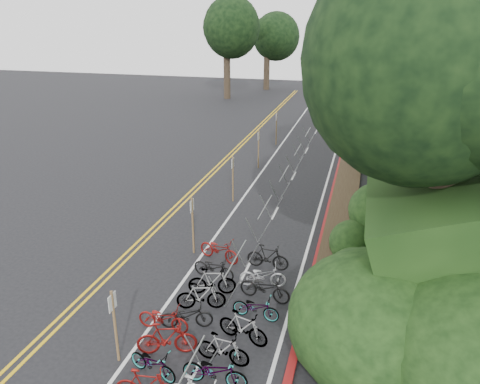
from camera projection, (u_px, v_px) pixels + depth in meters
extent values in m
plane|color=black|center=(124.00, 320.00, 15.40)|extent=(120.00, 120.00, 0.00)
cube|color=gold|center=(178.00, 203.00, 24.93)|extent=(0.12, 80.00, 0.01)
cube|color=gold|center=(184.00, 203.00, 24.86)|extent=(0.12, 80.00, 0.01)
cube|color=silver|center=(235.00, 209.00, 24.16)|extent=(0.12, 80.00, 0.01)
cube|color=silver|center=(317.00, 218.00, 23.13)|extent=(0.12, 80.00, 0.01)
cube|color=silver|center=(190.00, 382.00, 12.84)|extent=(0.10, 1.60, 0.01)
cube|color=silver|center=(245.00, 272.00, 18.24)|extent=(0.10, 1.60, 0.01)
cube|color=silver|center=(275.00, 213.00, 23.65)|extent=(0.10, 1.60, 0.01)
cube|color=silver|center=(294.00, 176.00, 29.05)|extent=(0.10, 1.60, 0.01)
cube|color=silver|center=(307.00, 150.00, 34.46)|extent=(0.10, 1.60, 0.01)
cube|color=silver|center=(316.00, 132.00, 39.87)|extent=(0.10, 1.60, 0.01)
cube|color=silver|center=(323.00, 118.00, 45.27)|extent=(0.10, 1.60, 0.01)
cube|color=maroon|center=(330.00, 203.00, 24.80)|extent=(0.25, 28.00, 0.10)
cube|color=black|center=(466.00, 121.00, 30.91)|extent=(12.32, 44.00, 9.11)
cube|color=#382819|center=(352.00, 153.00, 33.62)|extent=(1.40, 44.00, 0.16)
ellipsoid|color=#284C19|center=(354.00, 277.00, 15.97)|extent=(2.00, 2.80, 1.60)
ellipsoid|color=#284C19|center=(379.00, 210.00, 20.09)|extent=(2.60, 3.64, 2.08)
ellipsoid|color=#284C19|center=(402.00, 162.00, 25.05)|extent=(2.20, 3.08, 1.76)
ellipsoid|color=#284C19|center=(375.00, 141.00, 30.95)|extent=(3.00, 4.20, 2.40)
ellipsoid|color=#284C19|center=(384.00, 120.00, 36.13)|extent=(2.40, 3.36, 1.92)
ellipsoid|color=#284C19|center=(401.00, 103.00, 39.17)|extent=(2.80, 3.92, 2.24)
ellipsoid|color=#284C19|center=(352.00, 241.00, 18.77)|extent=(1.80, 2.52, 1.44)
ellipsoid|color=#284C19|center=(414.00, 135.00, 28.24)|extent=(3.20, 4.48, 2.56)
ellipsoid|color=black|center=(379.00, 320.00, 13.46)|extent=(5.28, 6.16, 3.52)
cylinder|color=#2D2319|center=(438.00, 209.00, 14.40)|extent=(0.78, 0.78, 5.28)
ellipsoid|color=black|center=(465.00, 46.00, 12.68)|extent=(7.21, 7.21, 6.85)
cylinder|color=#2D2319|center=(455.00, 104.00, 21.53)|extent=(0.82, 0.82, 6.09)
cylinder|color=#2D2319|center=(444.00, 67.00, 35.55)|extent=(0.80, 0.80, 5.68)
cylinder|color=#2D2319|center=(464.00, 46.00, 41.75)|extent=(0.85, 0.85, 6.49)
cylinder|color=#2D2319|center=(227.00, 76.00, 54.50)|extent=(0.78, 0.78, 5.28)
ellipsoid|color=black|center=(227.00, 32.00, 52.78)|extent=(7.21, 7.21, 6.85)
cylinder|color=#2D2319|center=(267.00, 71.00, 61.04)|extent=(0.76, 0.76, 4.87)
ellipsoid|color=black|center=(267.00, 36.00, 59.49)|extent=(6.31, 6.31, 6.00)
cylinder|color=gray|center=(182.00, 379.00, 11.39)|extent=(0.05, 3.35, 0.05)
cylinder|color=gray|center=(194.00, 353.00, 13.08)|extent=(0.57, 0.04, 1.12)
cylinder|color=gray|center=(213.00, 357.00, 12.95)|extent=(0.57, 0.04, 1.12)
cylinder|color=gray|center=(236.00, 258.00, 16.96)|extent=(0.05, 3.00, 0.05)
cylinder|color=gray|center=(217.00, 292.00, 15.97)|extent=(0.58, 0.04, 1.13)
cylinder|color=gray|center=(232.00, 294.00, 15.83)|extent=(0.58, 0.04, 1.13)
cylinder|color=gray|center=(238.00, 254.00, 18.49)|extent=(0.58, 0.04, 1.13)
cylinder|color=gray|center=(252.00, 255.00, 18.35)|extent=(0.58, 0.04, 1.13)
cylinder|color=gray|center=(265.00, 207.00, 21.46)|extent=(0.05, 3.00, 0.05)
cylinder|color=gray|center=(252.00, 230.00, 20.47)|extent=(0.58, 0.04, 1.13)
cylinder|color=gray|center=(264.00, 232.00, 20.34)|extent=(0.58, 0.04, 1.13)
cylinder|color=gray|center=(265.00, 206.00, 23.00)|extent=(0.58, 0.04, 1.13)
cylinder|color=gray|center=(276.00, 208.00, 22.86)|extent=(0.58, 0.04, 1.13)
cylinder|color=gray|center=(284.00, 173.00, 25.97)|extent=(0.05, 3.00, 0.05)
cylinder|color=gray|center=(274.00, 191.00, 24.98)|extent=(0.58, 0.04, 1.13)
cylinder|color=gray|center=(284.00, 192.00, 24.84)|extent=(0.58, 0.04, 1.13)
cylinder|color=gray|center=(283.00, 175.00, 27.50)|extent=(0.58, 0.04, 1.13)
cylinder|color=gray|center=(293.00, 176.00, 27.36)|extent=(0.58, 0.04, 1.13)
cylinder|color=gray|center=(298.00, 149.00, 30.47)|extent=(0.05, 3.00, 0.05)
cylinder|color=gray|center=(290.00, 164.00, 29.48)|extent=(0.58, 0.04, 1.13)
cylinder|color=gray|center=(298.00, 165.00, 29.35)|extent=(0.58, 0.04, 1.13)
cylinder|color=gray|center=(296.00, 152.00, 32.01)|extent=(0.58, 0.04, 1.13)
cylinder|color=gray|center=(305.00, 153.00, 31.87)|extent=(0.58, 0.04, 1.13)
cylinder|color=gray|center=(308.00, 132.00, 34.97)|extent=(0.05, 3.00, 0.05)
cylinder|color=gray|center=(301.00, 144.00, 33.99)|extent=(0.58, 0.04, 1.13)
cylinder|color=gray|center=(309.00, 144.00, 33.85)|extent=(0.58, 0.04, 1.13)
cylinder|color=gray|center=(306.00, 135.00, 36.51)|extent=(0.58, 0.04, 1.13)
cylinder|color=gray|center=(313.00, 135.00, 36.37)|extent=(0.58, 0.04, 1.13)
cylinder|color=brown|center=(115.00, 327.00, 13.22)|extent=(0.08, 0.08, 2.35)
cube|color=silver|center=(112.00, 302.00, 12.93)|extent=(0.02, 0.40, 0.50)
cylinder|color=brown|center=(193.00, 226.00, 19.31)|extent=(0.08, 0.08, 2.50)
cube|color=silver|center=(192.00, 206.00, 18.99)|extent=(0.02, 0.40, 0.50)
cylinder|color=brown|center=(233.00, 179.00, 24.71)|extent=(0.08, 0.08, 2.50)
cube|color=silver|center=(233.00, 163.00, 24.39)|extent=(0.02, 0.40, 0.50)
cylinder|color=brown|center=(258.00, 149.00, 30.12)|extent=(0.08, 0.08, 2.50)
cube|color=silver|center=(259.00, 136.00, 29.80)|extent=(0.02, 0.40, 0.50)
cylinder|color=brown|center=(276.00, 129.00, 35.53)|extent=(0.08, 0.08, 2.50)
cube|color=silver|center=(277.00, 117.00, 35.20)|extent=(0.02, 0.40, 0.50)
imported|color=maroon|center=(163.00, 318.00, 14.78)|extent=(0.67, 1.74, 0.90)
imported|color=slate|center=(153.00, 363.00, 12.93)|extent=(0.99, 1.70, 0.84)
imported|color=slate|center=(215.00, 371.00, 12.56)|extent=(0.68, 1.86, 0.97)
imported|color=maroon|center=(167.00, 338.00, 13.73)|extent=(1.05, 1.86, 1.08)
imported|color=slate|center=(223.00, 349.00, 13.37)|extent=(0.60, 1.66, 0.98)
imported|color=black|center=(187.00, 315.00, 14.93)|extent=(1.07, 1.79, 0.89)
imported|color=slate|center=(243.00, 327.00, 14.26)|extent=(0.92, 1.78, 1.03)
imported|color=slate|center=(201.00, 296.00, 15.85)|extent=(0.94, 1.76, 1.02)
imported|color=slate|center=(256.00, 307.00, 15.38)|extent=(0.70, 1.65, 0.84)
imported|color=slate|center=(212.00, 281.00, 16.69)|extent=(0.90, 1.80, 1.04)
imported|color=black|center=(265.00, 287.00, 16.36)|extent=(0.94, 1.95, 0.98)
imported|color=black|center=(214.00, 267.00, 17.74)|extent=(0.91, 1.80, 0.90)
imported|color=#9E9EA3|center=(263.00, 275.00, 17.19)|extent=(0.89, 1.80, 0.90)
imported|color=maroon|center=(219.00, 249.00, 19.00)|extent=(1.22, 1.99, 0.99)
imported|color=black|center=(268.00, 257.00, 18.37)|extent=(0.62, 1.74, 1.02)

